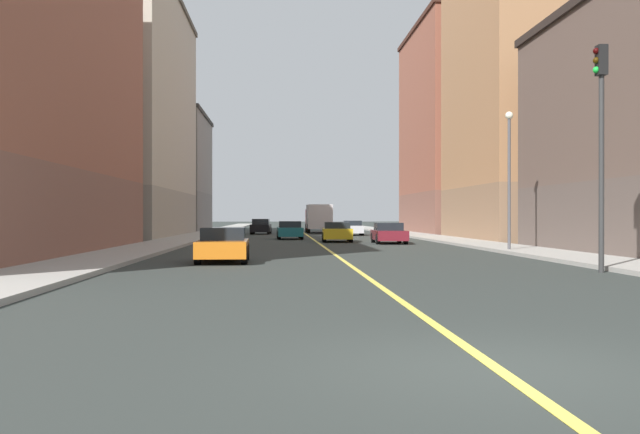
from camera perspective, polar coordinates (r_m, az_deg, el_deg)
ground_plane at (r=8.25m, az=14.02°, el=-11.76°), size 400.00×400.00×0.00m
sidewalk_left at (r=57.88m, az=8.17°, el=-1.51°), size 2.99×168.00×0.15m
sidewalk_right at (r=57.12m, az=-9.98°, el=-1.53°), size 2.99×168.00×0.15m
lane_center_stripe at (r=56.78m, az=-0.84°, el=-1.60°), size 0.16×154.00×0.01m
building_left_mid at (r=53.09m, az=17.72°, el=10.59°), size 11.74×15.42×22.71m
building_left_far at (r=70.46m, az=12.23°, el=6.85°), size 11.74×18.24×19.94m
building_right_midblock at (r=60.06m, az=-16.77°, el=7.83°), size 11.74×24.18×19.55m
building_right_distant at (r=80.11m, az=-13.27°, el=3.49°), size 11.74×16.05×12.86m
traffic_light_left_near at (r=22.85m, az=21.66°, el=6.71°), size 0.40×0.32×6.78m
street_lamp_left_near at (r=33.89m, az=14.97°, el=4.09°), size 0.36×0.36×6.35m
car_yellow at (r=46.12m, az=1.37°, el=-1.20°), size 2.02×4.19×1.29m
car_black at (r=65.80m, az=-4.78°, el=-0.79°), size 1.94×4.00×1.41m
car_silver at (r=61.56m, az=2.61°, el=-0.89°), size 1.97×4.47×1.27m
car_maroon at (r=43.61m, az=5.56°, el=-1.31°), size 1.96×4.41×1.27m
car_teal at (r=51.49m, az=-2.45°, el=-1.09°), size 1.91×4.00×1.30m
car_orange at (r=26.13m, az=-7.79°, el=-2.28°), size 1.90×3.97×1.27m
box_truck at (r=70.11m, az=-0.12°, el=-0.05°), size 2.45×7.01×2.77m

